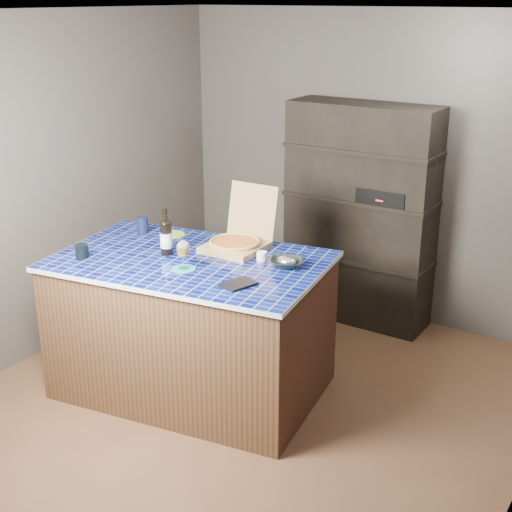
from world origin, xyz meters
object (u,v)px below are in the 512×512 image
Objects in this scene: pizza_box at (237,241)px; wine_glass at (183,249)px; dvd_case at (238,284)px; kitchen_island at (192,325)px; bowl at (287,263)px; mead_bottle at (166,237)px.

wine_glass is (-0.07, -0.49, 0.08)m from pizza_box.
pizza_box is at bearing 141.93° from dvd_case.
wine_glass reaches higher than kitchen_island.
kitchen_island is at bearing -159.58° from bowl.
mead_bottle is 0.83m from bowl.
bowl is (0.60, 0.22, 0.50)m from kitchen_island.
bowl is (0.79, 0.23, -0.10)m from mead_bottle.
kitchen_island is 0.63m from mead_bottle.
kitchen_island is at bearing 2.60° from mead_bottle.
dvd_case is 0.43m from bowl.
dvd_case is (0.71, -0.19, -0.11)m from mead_bottle.
pizza_box is 2.47× the size of wine_glass.
wine_glass reaches higher than bowl.
dvd_case is (0.52, -0.20, 0.49)m from kitchen_island.
pizza_box is (0.15, 0.32, 0.54)m from kitchen_island.
mead_bottle reaches higher than kitchen_island.
wine_glass is 0.45m from dvd_case.
dvd_case is 0.97× the size of bowl.
dvd_case is at bearing -56.09° from pizza_box.
kitchen_island is 0.74m from dvd_case.
wine_glass is 0.66m from bowl.
wine_glass is at bearing -30.47° from mead_bottle.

